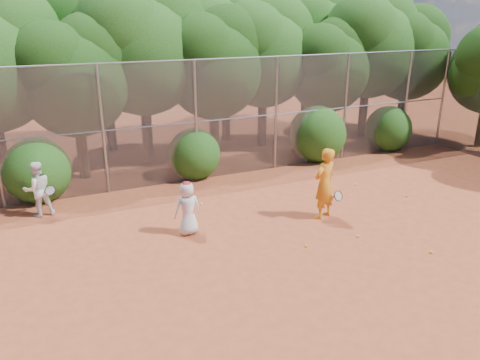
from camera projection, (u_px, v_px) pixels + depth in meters
name	position (u px, v px, depth m)	size (l,w,h in m)	color
ground	(320.00, 248.00, 11.34)	(80.00, 80.00, 0.00)	#994022
fence_back	(221.00, 118.00, 15.74)	(20.05, 0.09, 4.03)	gray
tree_2	(75.00, 72.00, 15.11)	(3.99, 3.47, 5.47)	black
tree_3	(142.00, 43.00, 16.68)	(4.89, 4.26, 6.70)	black
tree_4	(214.00, 60.00, 17.35)	(4.19, 3.64, 5.73)	black
tree_5	(264.00, 48.00, 18.92)	(4.51, 3.92, 6.17)	black
tree_6	(329.00, 63.00, 19.22)	(3.86, 3.36, 5.29)	black
tree_7	(370.00, 40.00, 20.45)	(4.77, 4.14, 6.53)	black
tree_8	(409.00, 50.00, 21.13)	(4.25, 3.70, 5.82)	black
tree_10	(103.00, 34.00, 18.10)	(5.15, 4.48, 7.06)	black
tree_11	(226.00, 44.00, 19.86)	(4.64, 4.03, 6.35)	black
tree_12	(309.00, 33.00, 22.02)	(5.02, 4.37, 6.88)	black
bush_0	(37.00, 168.00, 14.06)	(2.00, 2.00, 2.00)	#1A4812
bush_1	(194.00, 152.00, 16.04)	(1.80, 1.80, 1.80)	#1A4812
bush_2	(317.00, 132.00, 17.93)	(2.20, 2.20, 2.20)	#1A4812
bush_3	(388.00, 127.00, 19.35)	(1.90, 1.90, 1.90)	#1A4812
player_yellow	(324.00, 184.00, 12.75)	(0.94, 0.69, 2.00)	orange
player_teen	(188.00, 208.00, 11.88)	(0.71, 0.48, 1.43)	silver
player_white	(38.00, 189.00, 12.95)	(0.92, 0.83, 1.57)	white
ball_0	(358.00, 236.00, 11.88)	(0.07, 0.07, 0.07)	#C4D627
ball_1	(356.00, 185.00, 15.46)	(0.07, 0.07, 0.07)	#C4D627
ball_2	(431.00, 252.00, 11.09)	(0.07, 0.07, 0.07)	#C4D627
ball_3	(407.00, 196.00, 14.50)	(0.07, 0.07, 0.07)	#C4D627
ball_4	(306.00, 246.00, 11.38)	(0.07, 0.07, 0.07)	#C4D627
ball_5	(333.00, 174.00, 16.50)	(0.07, 0.07, 0.07)	#C4D627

